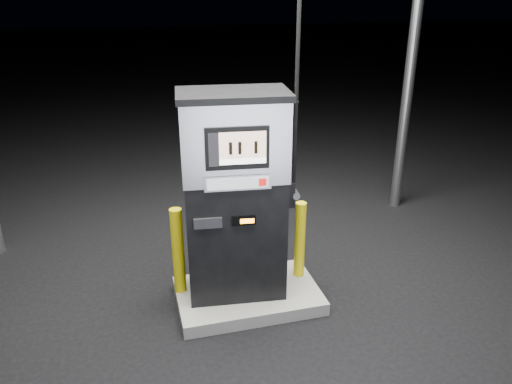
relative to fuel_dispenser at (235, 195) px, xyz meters
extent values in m
plane|color=black|center=(0.12, -0.06, -1.31)|extent=(80.00, 80.00, 0.00)
cube|color=slate|center=(0.12, -0.06, -1.24)|extent=(1.60, 1.00, 0.15)
cylinder|color=gray|center=(3.12, 1.94, 0.94)|extent=(0.16, 0.16, 4.50)
cube|color=black|center=(0.00, 0.00, -0.48)|extent=(1.10, 0.72, 1.38)
cube|color=silver|center=(0.00, 0.00, 0.62)|extent=(1.13, 0.74, 0.83)
cube|color=black|center=(0.00, 0.00, 1.07)|extent=(1.18, 0.79, 0.07)
cube|color=black|center=(-0.04, -0.31, 0.62)|extent=(0.62, 0.10, 0.42)
cube|color=#CDA895|center=(0.01, -0.34, 0.65)|extent=(0.45, 0.05, 0.26)
cube|color=white|center=(0.01, -0.34, 0.49)|extent=(0.45, 0.05, 0.06)
cube|color=silver|center=(-0.04, -0.31, 0.27)|extent=(0.66, 0.11, 0.15)
cube|color=#A7A9AF|center=(-0.04, -0.33, 0.27)|extent=(0.60, 0.07, 0.12)
cube|color=red|center=(0.20, -0.36, 0.27)|extent=(0.08, 0.01, 0.08)
cube|color=black|center=(0.02, -0.32, -0.15)|extent=(0.24, 0.05, 0.10)
cube|color=orange|center=(0.05, -0.33, -0.15)|extent=(0.14, 0.02, 0.05)
cube|color=black|center=(-0.35, -0.28, -0.15)|extent=(0.29, 0.06, 0.11)
cube|color=black|center=(0.57, -0.06, -0.01)|extent=(0.13, 0.21, 0.27)
cylinder|color=gray|center=(0.63, -0.07, -0.01)|extent=(0.10, 0.25, 0.08)
cylinder|color=black|center=(0.61, -0.12, 1.83)|extent=(0.04, 0.04, 3.41)
cylinder|color=yellow|center=(-0.62, 0.14, -0.66)|extent=(0.16, 0.16, 1.01)
cylinder|color=yellow|center=(0.78, 0.10, -0.69)|extent=(0.15, 0.15, 0.94)
camera|label=1|loc=(-1.04, -4.73, 2.07)|focal=35.00mm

